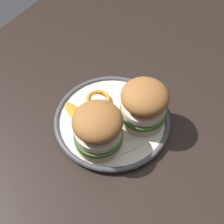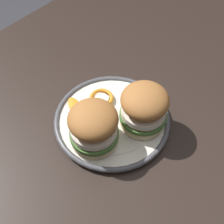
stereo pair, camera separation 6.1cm
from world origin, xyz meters
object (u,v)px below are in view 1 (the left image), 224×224
Objects in this scene: dining_table at (135,131)px; sandwich_half_left at (144,104)px; sandwich_half_right at (98,128)px; dinner_plate at (112,120)px.

dining_table is 9.68× the size of sandwich_half_left.
sandwich_half_right is at bearing -8.17° from dining_table.
sandwich_half_left reaches higher than dinner_plate.
sandwich_half_left is 0.97× the size of sandwich_half_right.
sandwich_half_right is at bearing 9.09° from dinner_plate.
sandwich_half_left is 0.11m from sandwich_half_right.
dinner_plate is 1.91× the size of sandwich_half_right.
sandwich_half_right reaches higher than dining_table.
dining_table is at bearing 155.19° from dinner_plate.
dining_table is 0.12m from dinner_plate.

